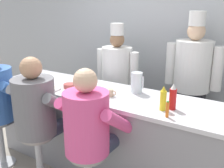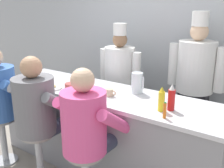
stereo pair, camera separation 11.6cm
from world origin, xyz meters
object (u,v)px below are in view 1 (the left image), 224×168
Objects in this scene: ketchup_bottle_red at (173,97)px; cook_in_whites_near at (117,78)px; mustard_bottle_yellow at (163,99)px; hot_sauce_bottle_orange at (167,109)px; diner_seated_pink at (89,126)px; diner_seated_grey at (38,109)px; cereal_bowl at (69,86)px; cook_in_whites_far at (192,78)px; breakfast_plate at (51,88)px; coffee_mug_tan at (110,93)px; water_pitcher_clear at (137,83)px.

ketchup_bottle_red is 0.15× the size of cook_in_whites_near.
cook_in_whites_near is (-1.10, 0.81, -0.17)m from ketchup_bottle_red.
mustard_bottle_yellow reaches higher than hot_sauce_bottle_orange.
diner_seated_pink is (-0.60, -0.32, -0.19)m from hot_sauce_bottle_orange.
hot_sauce_bottle_orange is 1.32m from diner_seated_grey.
cereal_bowl is 0.07× the size of cook_in_whites_far.
diner_seated_grey is (-1.24, -0.51, -0.22)m from ketchup_bottle_red.
ketchup_bottle_red is 1.84× the size of cereal_bowl.
diner_seated_pink reaches higher than breakfast_plate.
diner_seated_grey is at bearing -125.98° from cook_in_whites_far.
hot_sauce_bottle_orange is 0.73m from coffee_mug_tan.
cook_in_whites_far is at bearing 13.01° from cook_in_whites_near.
diner_seated_pink reaches higher than cereal_bowl.
coffee_mug_tan is at bearing 174.31° from mustard_bottle_yellow.
diner_seated_grey is 0.85× the size of cook_in_whites_near.
breakfast_plate is 1.84× the size of coffee_mug_tan.
cook_in_whites_near reaches higher than ketchup_bottle_red.
water_pitcher_clear is 1.00× the size of breakfast_plate.
cook_in_whites_near is (-0.52, 1.32, 0.06)m from diner_seated_pink.
cereal_bowl is (0.15, 0.15, 0.01)m from breakfast_plate.
cook_in_whites_far is (-0.05, 1.10, -0.07)m from mustard_bottle_yellow.
cook_in_whites_near is at bearing 74.14° from breakfast_plate.
diner_seated_grey is (-1.18, -0.44, -0.21)m from mustard_bottle_yellow.
cook_in_whites_near is (0.15, 1.32, 0.05)m from diner_seated_grey.
water_pitcher_clear is 0.88m from cook_in_whites_far.
cook_in_whites_far is (0.56, 1.04, 0.00)m from coffee_mug_tan.
ketchup_bottle_red is at bearing 1.38° from cereal_bowl.
ketchup_bottle_red reaches higher than cereal_bowl.
mustard_bottle_yellow is at bearing -36.27° from water_pitcher_clear.
cook_in_whites_far is (1.26, 1.22, 0.03)m from breakfast_plate.
diner_seated_grey is at bearing -91.39° from cereal_bowl.
diner_seated_grey reaches higher than ketchup_bottle_red.
cereal_bowl is 0.85m from cook_in_whites_near.
mustard_bottle_yellow is 1.72× the size of cereal_bowl.
diner_seated_grey is at bearing 179.87° from diner_seated_pink.
diner_seated_pink reaches higher than coffee_mug_tan.
diner_seated_pink is (-0.51, -0.44, -0.22)m from mustard_bottle_yellow.
breakfast_plate is at bearing -166.03° from coffee_mug_tan.
diner_seated_pink is at bearing -0.13° from diner_seated_grey.
diner_seated_grey reaches higher than water_pitcher_clear.
breakfast_plate is 0.16× the size of diner_seated_grey.
mustard_bottle_yellow reaches higher than coffee_mug_tan.
hot_sauce_bottle_orange is (0.03, -0.20, -0.05)m from ketchup_bottle_red.
ketchup_bottle_red is 0.81m from diner_seated_pink.
water_pitcher_clear is 0.80m from diner_seated_pink.
hot_sauce_bottle_orange is at bearing 13.89° from diner_seated_grey.
diner_seated_grey is at bearing -67.75° from breakfast_plate.
cereal_bowl is at bearing -177.82° from coffee_mug_tan.
diner_seated_pink is at bearing -139.07° from mustard_bottle_yellow.
diner_seated_grey reaches higher than diner_seated_pink.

